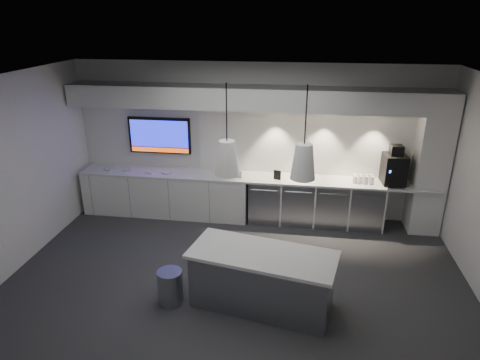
% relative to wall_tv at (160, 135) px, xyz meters
% --- Properties ---
extents(floor, '(7.00, 7.00, 0.00)m').
position_rel_wall_tv_xyz_m(floor, '(1.90, -2.45, -1.56)').
color(floor, '#313134').
rests_on(floor, ground).
extents(ceiling, '(7.00, 7.00, 0.00)m').
position_rel_wall_tv_xyz_m(ceiling, '(1.90, -2.45, 1.44)').
color(ceiling, black).
rests_on(ceiling, wall_back).
extents(wall_back, '(7.00, 0.00, 7.00)m').
position_rel_wall_tv_xyz_m(wall_back, '(1.90, 0.05, -0.06)').
color(wall_back, white).
rests_on(wall_back, floor).
extents(wall_front, '(7.00, 0.00, 7.00)m').
position_rel_wall_tv_xyz_m(wall_front, '(1.90, -4.95, -0.06)').
color(wall_front, white).
rests_on(wall_front, floor).
extents(wall_left, '(0.00, 7.00, 7.00)m').
position_rel_wall_tv_xyz_m(wall_left, '(-1.60, -2.45, -0.06)').
color(wall_left, white).
rests_on(wall_left, floor).
extents(back_counter, '(6.80, 0.65, 0.04)m').
position_rel_wall_tv_xyz_m(back_counter, '(1.90, -0.27, -0.68)').
color(back_counter, white).
rests_on(back_counter, left_base_cabinets).
extents(left_base_cabinets, '(3.30, 0.63, 0.86)m').
position_rel_wall_tv_xyz_m(left_base_cabinets, '(0.15, -0.27, -1.13)').
color(left_base_cabinets, white).
rests_on(left_base_cabinets, floor).
extents(fridge_unit_a, '(0.60, 0.61, 0.85)m').
position_rel_wall_tv_xyz_m(fridge_unit_a, '(2.15, -0.27, -1.13)').
color(fridge_unit_a, '#92959A').
rests_on(fridge_unit_a, floor).
extents(fridge_unit_b, '(0.60, 0.61, 0.85)m').
position_rel_wall_tv_xyz_m(fridge_unit_b, '(2.78, -0.27, -1.13)').
color(fridge_unit_b, '#92959A').
rests_on(fridge_unit_b, floor).
extents(fridge_unit_c, '(0.60, 0.61, 0.85)m').
position_rel_wall_tv_xyz_m(fridge_unit_c, '(3.41, -0.27, -1.13)').
color(fridge_unit_c, '#92959A').
rests_on(fridge_unit_c, floor).
extents(fridge_unit_d, '(0.60, 0.61, 0.85)m').
position_rel_wall_tv_xyz_m(fridge_unit_d, '(4.04, -0.27, -1.13)').
color(fridge_unit_d, '#92959A').
rests_on(fridge_unit_d, floor).
extents(backsplash, '(4.60, 0.03, 1.30)m').
position_rel_wall_tv_xyz_m(backsplash, '(3.10, 0.03, -0.01)').
color(backsplash, white).
rests_on(backsplash, wall_back).
extents(soffit, '(6.90, 0.60, 0.40)m').
position_rel_wall_tv_xyz_m(soffit, '(1.90, -0.25, 0.84)').
color(soffit, white).
rests_on(soffit, wall_back).
extents(column, '(0.55, 0.55, 2.60)m').
position_rel_wall_tv_xyz_m(column, '(5.10, -0.25, -0.26)').
color(column, white).
rests_on(column, floor).
extents(wall_tv, '(1.25, 0.07, 0.72)m').
position_rel_wall_tv_xyz_m(wall_tv, '(0.00, 0.00, 0.00)').
color(wall_tv, black).
rests_on(wall_tv, wall_back).
extents(island, '(2.10, 1.22, 0.83)m').
position_rel_wall_tv_xyz_m(island, '(2.34, -2.94, -1.14)').
color(island, '#92959A').
rests_on(island, floor).
extents(bin, '(0.39, 0.39, 0.50)m').
position_rel_wall_tv_xyz_m(bin, '(1.07, -3.06, -1.31)').
color(bin, '#92959A').
rests_on(bin, floor).
extents(coffee_machine, '(0.43, 0.59, 0.72)m').
position_rel_wall_tv_xyz_m(coffee_machine, '(4.48, -0.25, -0.36)').
color(coffee_machine, black).
rests_on(coffee_machine, back_counter).
extents(sign_black, '(0.14, 0.06, 0.18)m').
position_rel_wall_tv_xyz_m(sign_black, '(2.37, -0.37, -0.57)').
color(sign_black, black).
rests_on(sign_black, back_counter).
extents(sign_white, '(0.18, 0.08, 0.14)m').
position_rel_wall_tv_xyz_m(sign_white, '(1.62, -0.37, -0.59)').
color(sign_white, white).
rests_on(sign_white, back_counter).
extents(cup_cluster, '(0.37, 0.17, 0.15)m').
position_rel_wall_tv_xyz_m(cup_cluster, '(3.95, -0.32, -0.59)').
color(cup_cluster, white).
rests_on(cup_cluster, back_counter).
extents(tray_a, '(0.20, 0.20, 0.02)m').
position_rel_wall_tv_xyz_m(tray_a, '(-0.99, -0.30, -0.65)').
color(tray_a, '#B9B9B9').
rests_on(tray_a, back_counter).
extents(tray_b, '(0.20, 0.20, 0.02)m').
position_rel_wall_tv_xyz_m(tray_b, '(-0.63, -0.30, -0.65)').
color(tray_b, '#B9B9B9').
rests_on(tray_b, back_counter).
extents(tray_c, '(0.20, 0.20, 0.02)m').
position_rel_wall_tv_xyz_m(tray_c, '(-0.11, -0.37, -0.65)').
color(tray_c, '#B9B9B9').
rests_on(tray_c, back_counter).
extents(tray_d, '(0.20, 0.20, 0.02)m').
position_rel_wall_tv_xyz_m(tray_d, '(0.21, -0.35, -0.65)').
color(tray_d, '#B9B9B9').
rests_on(tray_d, back_counter).
extents(pendant_left, '(0.31, 0.31, 1.14)m').
position_rel_wall_tv_xyz_m(pendant_left, '(1.87, -2.94, 0.59)').
color(pendant_left, white).
rests_on(pendant_left, ceiling).
extents(pendant_right, '(0.31, 0.31, 1.14)m').
position_rel_wall_tv_xyz_m(pendant_right, '(2.81, -2.94, 0.59)').
color(pendant_right, white).
rests_on(pendant_right, ceiling).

